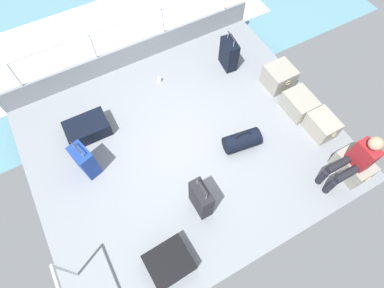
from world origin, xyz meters
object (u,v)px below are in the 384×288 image
at_px(cargo_crate_3, 353,166).
at_px(cargo_crate_2, 322,125).
at_px(cargo_crate_1, 299,104).
at_px(paper_cup, 159,80).
at_px(suitcase_4, 88,128).
at_px(passenger_seated, 355,161).
at_px(duffel_bag, 242,141).
at_px(suitcase_2, 229,54).
at_px(suitcase_3, 85,161).
at_px(cargo_crate_0, 279,77).
at_px(suitcase_1, 169,262).
at_px(suitcase_0, 201,199).

bearing_deg(cargo_crate_3, cargo_crate_2, 174.28).
bearing_deg(cargo_crate_1, paper_cup, -133.42).
bearing_deg(suitcase_4, cargo_crate_1, 68.75).
xyz_separation_m(passenger_seated, suitcase_4, (-2.77, -3.32, -0.43)).
xyz_separation_m(passenger_seated, duffel_bag, (-1.27, -1.11, -0.42)).
height_order(cargo_crate_2, suitcase_2, suitcase_2).
distance_m(cargo_crate_2, cargo_crate_3, 0.85).
xyz_separation_m(suitcase_3, paper_cup, (-1.12, 1.83, -0.25)).
bearing_deg(passenger_seated, suitcase_3, -120.64).
bearing_deg(suitcase_3, duffel_bag, 71.15).
distance_m(cargo_crate_0, cargo_crate_1, 0.67).
height_order(cargo_crate_0, suitcase_4, cargo_crate_0).
height_order(passenger_seated, suitcase_1, passenger_seated).
relative_size(cargo_crate_0, suitcase_3, 0.70).
distance_m(suitcase_1, paper_cup, 3.38).
distance_m(suitcase_4, paper_cup, 1.66).
relative_size(passenger_seated, paper_cup, 10.91).
height_order(suitcase_0, suitcase_4, suitcase_0).
relative_size(cargo_crate_3, suitcase_1, 0.96).
bearing_deg(duffel_bag, cargo_crate_2, 73.00).
height_order(duffel_bag, paper_cup, duffel_bag).
bearing_deg(cargo_crate_3, suitcase_3, -119.39).
xyz_separation_m(cargo_crate_0, cargo_crate_2, (1.22, 0.02, -0.03)).
bearing_deg(suitcase_3, suitcase_4, 160.96).
relative_size(suitcase_2, suitcase_3, 1.01).
bearing_deg(cargo_crate_0, duffel_bag, -59.28).
bearing_deg(cargo_crate_1, cargo_crate_3, -1.17).
height_order(cargo_crate_2, suitcase_1, cargo_crate_2).
xyz_separation_m(cargo_crate_1, cargo_crate_2, (0.55, 0.06, 0.00)).
relative_size(passenger_seated, suitcase_4, 1.48).
bearing_deg(suitcase_4, suitcase_1, 5.43).
height_order(cargo_crate_0, suitcase_1, cargo_crate_0).
bearing_deg(cargo_crate_2, passenger_seated, -17.52).
height_order(cargo_crate_0, paper_cup, cargo_crate_0).
bearing_deg(duffel_bag, suitcase_2, 155.30).
bearing_deg(suitcase_0, suitcase_1, -56.83).
bearing_deg(passenger_seated, cargo_crate_3, 90.00).
bearing_deg(cargo_crate_3, passenger_seated, -90.00).
xyz_separation_m(cargo_crate_2, suitcase_1, (0.72, -3.33, -0.06)).
bearing_deg(suitcase_0, paper_cup, 168.20).
xyz_separation_m(cargo_crate_3, suitcase_1, (-0.13, -3.25, -0.08)).
bearing_deg(paper_cup, suitcase_4, -74.17).
xyz_separation_m(cargo_crate_1, suitcase_4, (-1.37, -3.53, -0.04)).
distance_m(cargo_crate_2, passenger_seated, 0.97).
height_order(cargo_crate_1, paper_cup, cargo_crate_1).
height_order(cargo_crate_0, suitcase_2, suitcase_2).
bearing_deg(suitcase_4, cargo_crate_3, 51.62).
bearing_deg(passenger_seated, suitcase_1, -92.36).
xyz_separation_m(cargo_crate_2, suitcase_2, (-2.10, -0.60, 0.12)).
bearing_deg(suitcase_2, suitcase_3, -75.30).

